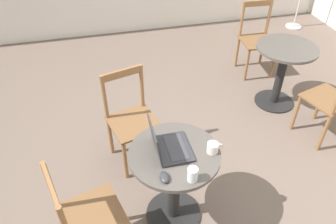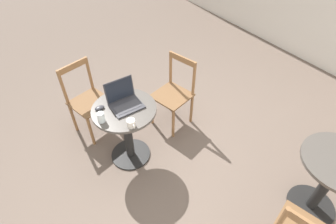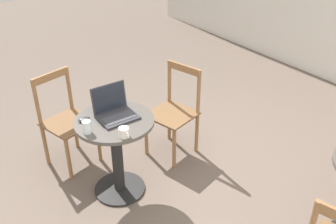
# 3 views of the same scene
# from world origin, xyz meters

# --- Properties ---
(ground_plane) EXTENTS (16.00, 16.00, 0.00)m
(ground_plane) POSITION_xyz_m (0.00, 0.00, 0.00)
(ground_plane) COLOR #66564C
(cafe_table_near) EXTENTS (0.66, 0.66, 0.74)m
(cafe_table_near) POSITION_xyz_m (-0.33, -0.36, 0.50)
(cafe_table_near) COLOR black
(cafe_table_near) RESTS_ON ground_plane
(cafe_table_mid) EXTENTS (0.66, 0.66, 0.74)m
(cafe_table_mid) POSITION_xyz_m (1.24, 0.85, 0.50)
(cafe_table_mid) COLOR black
(cafe_table_mid) RESTS_ON ground_plane
(chair_near_left) EXTENTS (0.51, 0.51, 0.92)m
(chair_near_left) POSITION_xyz_m (-1.00, -0.55, 0.46)
(chair_near_left) COLOR brown
(chair_near_left) RESTS_ON ground_plane
(chair_near_back) EXTENTS (0.51, 0.51, 0.92)m
(chair_near_back) POSITION_xyz_m (-0.54, 0.39, 0.46)
(chair_near_back) COLOR brown
(chair_near_back) RESTS_ON ground_plane
(laptop) EXTENTS (0.27, 0.31, 0.25)m
(laptop) POSITION_xyz_m (-0.38, -0.33, 0.79)
(laptop) COLOR #2D2D33
(laptop) RESTS_ON cafe_table_near
(mouse) EXTENTS (0.06, 0.10, 0.03)m
(mouse) POSITION_xyz_m (-0.45, -0.57, 0.76)
(mouse) COLOR #2D2D33
(mouse) RESTS_ON cafe_table_near
(mug) EXTENTS (0.12, 0.08, 0.08)m
(mug) POSITION_xyz_m (-0.07, -0.41, 0.78)
(mug) COLOR silver
(mug) RESTS_ON cafe_table_near
(drinking_glass) EXTENTS (0.07, 0.07, 0.10)m
(drinking_glass) POSITION_xyz_m (-0.28, -0.62, 0.79)
(drinking_glass) COLOR silver
(drinking_glass) RESTS_ON cafe_table_near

